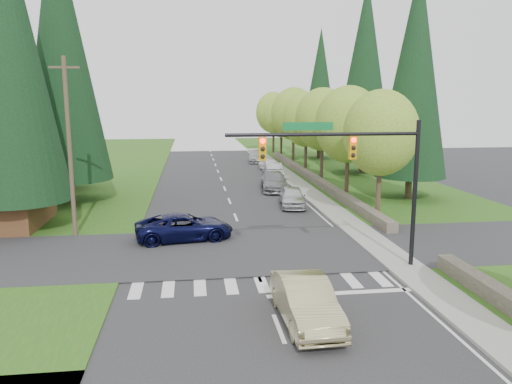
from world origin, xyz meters
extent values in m
plane|color=#28282B|center=(0.00, 0.00, 0.00)|extent=(120.00, 120.00, 0.00)
cube|color=#225617|center=(13.00, 20.00, 0.03)|extent=(14.00, 110.00, 0.06)
cube|color=#225617|center=(-13.00, 20.00, 0.03)|extent=(14.00, 110.00, 0.06)
cube|color=#28282B|center=(0.00, 8.00, 0.00)|extent=(120.00, 8.00, 0.10)
cube|color=gray|center=(6.90, 22.00, 0.07)|extent=(1.80, 80.00, 0.13)
cube|color=gray|center=(6.05, 22.00, 0.07)|extent=(0.20, 80.00, 0.13)
cube|color=#4C4438|center=(8.60, 30.00, 0.35)|extent=(0.70, 40.00, 0.70)
cylinder|color=black|center=(7.20, 4.50, 3.40)|extent=(0.20, 0.20, 6.80)
cylinder|color=black|center=(2.90, 4.50, 6.20)|extent=(8.60, 0.16, 0.16)
cube|color=#0C662D|center=(2.20, 4.55, 6.55)|extent=(2.20, 0.04, 0.35)
cube|color=#BF8C0C|center=(4.20, 4.50, 5.60)|extent=(0.32, 0.24, 1.00)
sphere|color=#FF0C05|center=(4.20, 4.36, 5.95)|extent=(0.22, 0.22, 0.22)
cube|color=#BF8C0C|center=(0.20, 4.50, 5.60)|extent=(0.32, 0.24, 1.00)
sphere|color=#FF0C05|center=(0.20, 4.36, 5.95)|extent=(0.22, 0.22, 0.22)
cylinder|color=#473828|center=(-9.50, 12.00, 5.00)|extent=(0.24, 0.24, 10.00)
cube|color=#473828|center=(-9.50, 12.00, 9.40)|extent=(1.60, 0.10, 0.12)
cylinder|color=#38281C|center=(9.20, 14.00, 2.38)|extent=(0.32, 0.32, 4.76)
ellipsoid|color=olive|center=(9.20, 14.00, 5.61)|extent=(4.80, 4.80, 5.52)
cylinder|color=#38281C|center=(9.30, 21.00, 2.46)|extent=(0.32, 0.32, 4.93)
ellipsoid|color=olive|center=(9.30, 21.00, 5.81)|extent=(5.20, 5.20, 5.98)
cylinder|color=#38281C|center=(9.10, 28.00, 2.52)|extent=(0.32, 0.32, 5.04)
ellipsoid|color=olive|center=(9.10, 28.00, 5.94)|extent=(5.00, 5.00, 5.75)
cylinder|color=#38281C|center=(9.20, 35.00, 2.41)|extent=(0.32, 0.32, 4.82)
ellipsoid|color=olive|center=(9.20, 35.00, 5.68)|extent=(5.00, 5.00, 5.75)
cylinder|color=#38281C|center=(9.30, 42.00, 2.58)|extent=(0.32, 0.32, 5.15)
ellipsoid|color=olive|center=(9.30, 42.00, 6.07)|extent=(5.40, 5.40, 6.21)
cylinder|color=#38281C|center=(9.10, 49.00, 2.35)|extent=(0.32, 0.32, 4.70)
ellipsoid|color=olive|center=(9.10, 49.00, 5.54)|extent=(4.80, 4.80, 5.52)
cylinder|color=#38281C|center=(9.20, 56.00, 2.49)|extent=(0.32, 0.32, 4.98)
ellipsoid|color=olive|center=(9.20, 56.00, 5.87)|extent=(5.20, 5.20, 5.98)
cylinder|color=#38281C|center=(-13.00, 14.00, 1.00)|extent=(0.50, 0.50, 2.00)
cone|color=black|center=(-13.00, 14.00, 10.80)|extent=(6.12, 6.12, 18.00)
cylinder|color=#38281C|center=(-12.00, 22.00, 1.00)|extent=(0.50, 0.50, 2.00)
cone|color=black|center=(-12.00, 22.00, 11.30)|extent=(6.46, 6.46, 19.00)
cylinder|color=#38281C|center=(-14.00, 28.00, 1.00)|extent=(0.50, 0.50, 2.00)
cone|color=black|center=(-14.00, 28.00, 10.30)|extent=(5.78, 5.78, 17.00)
cylinder|color=#38281C|center=(14.00, 20.00, 1.00)|extent=(0.50, 0.50, 2.00)
cone|color=black|center=(14.00, 20.00, 9.80)|extent=(5.44, 5.44, 16.00)
cylinder|color=#38281C|center=(15.00, 34.00, 1.00)|extent=(0.50, 0.50, 2.00)
cone|color=black|center=(15.00, 34.00, 10.80)|extent=(6.12, 6.12, 18.00)
cylinder|color=#38281C|center=(14.00, 48.00, 1.00)|extent=(0.50, 0.50, 2.00)
cone|color=black|center=(14.00, 48.00, 9.30)|extent=(5.10, 5.10, 15.00)
imported|color=tan|center=(1.00, -0.64, 0.78)|extent=(1.83, 4.82, 1.57)
imported|color=#0A0C33|center=(-3.30, 10.45, 0.75)|extent=(5.69, 3.28, 1.49)
imported|color=silver|center=(4.40, 18.31, 0.73)|extent=(2.23, 4.48, 1.47)
imported|color=gray|center=(4.20, 25.13, 0.78)|extent=(2.65, 5.53, 1.55)
imported|color=silver|center=(5.26, 31.81, 0.75)|extent=(1.87, 4.63, 1.50)
imported|color=silver|center=(5.60, 36.80, 0.72)|extent=(2.09, 4.38, 1.44)
imported|color=#A7A7AC|center=(5.25, 44.95, 0.68)|extent=(2.45, 4.86, 1.35)
camera|label=1|loc=(-2.81, -16.62, 7.66)|focal=35.00mm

